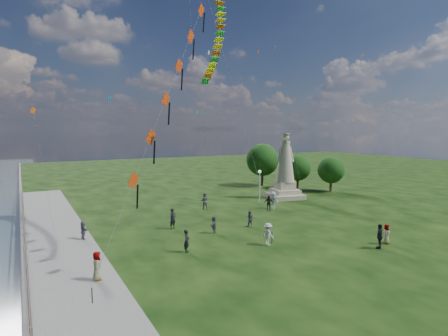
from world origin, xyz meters
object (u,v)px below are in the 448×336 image
person_8 (273,200)px  person_11 (214,225)px  statue (285,174)px  lamppost (260,179)px  person_3 (380,236)px  person_7 (204,201)px  person_5 (83,231)px  person_4 (387,234)px  person_2 (268,234)px  person_6 (173,219)px  person_9 (269,203)px  person_1 (250,219)px  person_0 (187,241)px  person_10 (97,268)px

person_8 → person_11: person_8 is taller
statue → person_11: 18.67m
statue → lamppost: 4.83m
person_3 → person_7: (-5.42, 18.65, -0.03)m
person_5 → person_11: bearing=-121.3°
person_4 → person_8: bearing=63.1°
person_2 → person_3: size_ratio=0.91×
person_3 → person_7: person_3 is taller
person_2 → person_5: bearing=45.5°
person_2 → statue: bearing=-52.5°
person_6 → person_9: bearing=-14.1°
person_5 → person_9: 19.27m
person_6 → person_1: bearing=-47.6°
person_0 → person_5: person_0 is taller
person_1 → person_3: (5.14, -9.72, 0.19)m
person_5 → person_9: (19.20, 1.65, 0.11)m
person_3 → person_10: (-19.46, 3.78, -0.09)m
person_1 → person_11: size_ratio=1.01×
person_3 → person_11: bearing=-75.5°
person_1 → person_4: size_ratio=0.98×
person_4 → person_10: person_10 is taller
person_7 → person_1: bearing=120.3°
lamppost → person_4: lamppost is taller
person_2 → person_1: bearing=-28.6°
statue → person_3: size_ratio=4.43×
person_7 → person_10: person_7 is taller
person_4 → person_0: bearing=131.2°
person_2 → person_4: (8.19, -4.16, -0.09)m
person_1 → person_5: (-13.79, 3.07, -0.01)m
person_9 → person_10: (-19.73, -10.67, -0.00)m
person_0 → person_5: size_ratio=1.13×
person_4 → person_11: bearing=111.3°
person_9 → person_1: bearing=-106.3°
person_4 → person_9: size_ratio=0.90×
person_5 → person_9: size_ratio=0.87×
statue → person_0: size_ratio=4.96×
person_2 → person_6: (-4.70, 7.90, 0.07)m
person_6 → person_7: (6.01, 6.05, -0.01)m
statue → person_5: statue is taller
person_8 → person_4: bearing=-28.2°
person_7 → person_6: bearing=73.7°
statue → person_8: statue is taller
person_4 → person_9: (-1.19, 13.90, 0.09)m
person_0 → person_2: 6.28m
person_1 → person_6: bearing=-141.9°
statue → person_10: statue is taller
person_1 → person_7: (-0.28, 8.93, 0.16)m
person_1 → person_6: 6.92m
person_4 → person_11: (-10.34, 9.02, -0.02)m
person_2 → person_6: person_6 is taller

